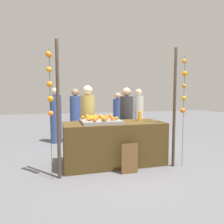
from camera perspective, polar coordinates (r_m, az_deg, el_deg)
ground_plane at (r=4.25m, az=0.55°, el=-14.50°), size 24.00×24.00×0.00m
stall_counter at (r=4.13m, az=0.55°, el=-8.89°), size 2.02×0.84×0.86m
orange_tray at (r=4.00m, az=-3.25°, el=-2.66°), size 0.77×0.69×0.06m
orange_0 at (r=4.15m, az=-8.38°, el=-1.52°), size 0.07×0.07×0.07m
orange_1 at (r=3.82m, az=-2.45°, el=-1.92°), size 0.08×0.08×0.08m
orange_2 at (r=4.29m, az=-0.29°, el=-1.15°), size 0.09×0.09×0.09m
orange_3 at (r=4.11m, az=-5.03°, el=-1.44°), size 0.09×0.09×0.09m
orange_4 at (r=3.93m, az=1.27°, el=-1.83°), size 0.07×0.07×0.07m
orange_5 at (r=3.75m, az=-1.98°, el=-2.02°), size 0.09×0.09×0.09m
orange_6 at (r=3.90m, az=0.08°, el=-1.83°), size 0.08×0.08×0.08m
orange_7 at (r=4.02m, az=-5.91°, el=-1.58°), size 0.09×0.09×0.09m
orange_8 at (r=4.13m, az=-1.42°, el=-1.49°), size 0.07×0.07×0.07m
orange_9 at (r=4.25m, az=-4.69°, el=-1.32°), size 0.07×0.07×0.07m
orange_10 at (r=4.15m, az=-6.98°, el=-1.38°), size 0.09×0.09×0.09m
orange_11 at (r=3.97m, az=-4.41°, el=-1.73°), size 0.08×0.08×0.08m
orange_12 at (r=3.69m, az=-4.99°, el=-2.18°), size 0.08×0.08×0.08m
orange_13 at (r=3.90m, az=-6.04°, el=-1.87°), size 0.08×0.08×0.08m
orange_14 at (r=4.07m, az=-2.80°, el=-1.58°), size 0.08×0.08×0.08m
orange_15 at (r=4.05m, az=-1.62°, el=-1.50°), size 0.09×0.09×0.09m
orange_16 at (r=3.84m, az=-6.75°, el=-1.97°), size 0.08×0.08×0.08m
orange_17 at (r=4.25m, az=-3.38°, el=-1.21°), size 0.09×0.09×0.09m
juice_bottle at (r=4.31m, az=7.96°, el=-1.12°), size 0.07×0.07×0.23m
chalkboard_sign at (r=3.68m, az=5.06°, el=-13.25°), size 0.31×0.03×0.56m
vendor_left at (r=4.68m, az=-6.92°, el=-3.16°), size 0.33×0.33×1.63m
vendor_right at (r=4.95m, az=4.14°, el=-2.91°), size 0.32×0.32×1.60m
crowd_person_0 at (r=6.30m, az=-7.08°, el=-1.40°), size 0.31×0.31×1.56m
crowd_person_1 at (r=6.51m, az=7.53°, el=-1.03°), size 0.32×0.32×1.61m
crowd_person_2 at (r=6.27m, az=1.66°, el=-1.72°), size 0.30×0.30×1.49m
crowd_person_3 at (r=6.11m, az=-15.81°, el=-1.47°), size 0.33×0.33×1.63m
crowd_person_4 at (r=5.99m, az=-10.43°, el=-1.61°), size 0.32×0.32×1.60m
canopy_post_left at (r=3.41m, az=-15.16°, el=0.40°), size 0.06×0.06×2.31m
canopy_post_right at (r=4.05m, az=17.44°, el=1.02°), size 0.06×0.06×2.31m
garland_strand_left at (r=3.41m, az=-17.41°, el=7.65°), size 0.12×0.11×2.16m
garland_strand_right at (r=4.12m, az=19.92°, el=6.42°), size 0.12×0.11×2.16m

